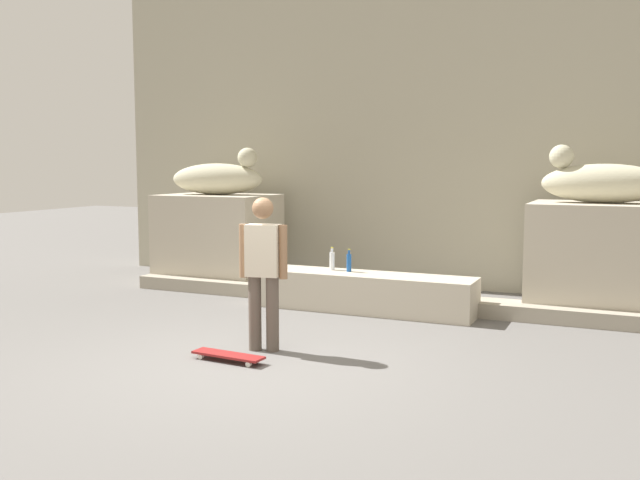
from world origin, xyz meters
TOP-DOWN VIEW (x-y plane):
  - ground_plane at (0.00, 0.00)m, footprint 40.00×40.00m
  - facade_wall at (0.00, 5.33)m, footprint 11.13×0.60m
  - pedestal_left at (-3.00, 3.91)m, footprint 1.84×1.32m
  - pedestal_right at (3.00, 3.91)m, footprint 1.84×1.32m
  - statue_reclining_left at (-2.97, 3.91)m, footprint 1.66×0.76m
  - statue_reclining_right at (2.97, 3.91)m, footprint 1.62×0.63m
  - ledge_block at (0.00, 2.81)m, footprint 3.14×0.67m
  - skater at (-0.23, 0.44)m, footprint 0.53×0.26m
  - skateboard at (-0.36, -0.09)m, footprint 0.81×0.26m
  - bottle_clear at (-0.49, 2.93)m, footprint 0.07×0.07m
  - bottle_blue at (-0.21, 2.88)m, footprint 0.07×0.07m
  - stair_step at (0.00, 3.23)m, footprint 7.84×0.50m

SIDE VIEW (x-z plane):
  - ground_plane at x=0.00m, z-range 0.00..0.00m
  - skateboard at x=-0.36m, z-range 0.02..0.10m
  - stair_step at x=0.00m, z-range 0.00..0.20m
  - ledge_block at x=0.00m, z-range 0.00..0.53m
  - bottle_blue at x=-0.21m, z-range 0.50..0.82m
  - bottle_clear at x=-0.49m, z-range 0.50..0.82m
  - pedestal_left at x=-3.00m, z-range 0.00..1.50m
  - pedestal_right at x=3.00m, z-range 0.00..1.50m
  - skater at x=-0.23m, z-range 0.09..1.76m
  - statue_reclining_left at x=-2.97m, z-range 1.40..2.17m
  - statue_reclining_right at x=2.97m, z-range 1.40..2.17m
  - facade_wall at x=0.00m, z-range 0.00..6.08m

